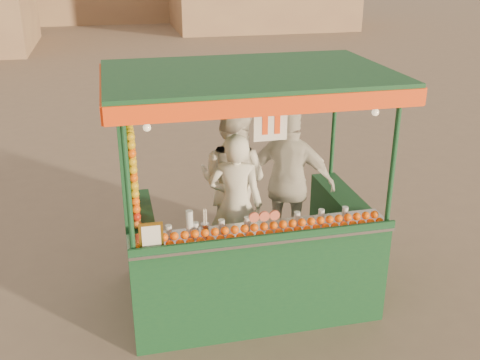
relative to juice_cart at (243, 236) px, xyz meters
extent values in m
plane|color=#6F5D4F|center=(-0.38, 0.21, -0.90)|extent=(90.00, 90.00, 0.00)
cube|color=#103E22|center=(0.08, 0.13, -0.74)|extent=(2.80, 1.72, 0.32)
cylinder|color=black|center=(-0.89, 0.13, -0.70)|extent=(0.39, 0.11, 0.39)
cylinder|color=black|center=(1.05, 0.13, -0.70)|extent=(0.39, 0.11, 0.39)
cube|color=#103E22|center=(0.08, -0.57, -0.14)|extent=(2.80, 0.32, 0.86)
cube|color=#103E22|center=(-1.16, 0.24, -0.14)|extent=(0.32, 1.40, 0.86)
cube|color=#103E22|center=(1.32, 0.24, -0.14)|extent=(0.32, 1.40, 0.86)
cube|color=#B2B2B7|center=(0.08, -0.53, 0.30)|extent=(2.80, 0.50, 0.03)
cylinder|color=#103E22|center=(-1.27, -0.67, 1.04)|extent=(0.05, 0.05, 1.51)
cylinder|color=#103E22|center=(1.43, -0.67, 1.04)|extent=(0.05, 0.05, 1.51)
cylinder|color=#103E22|center=(-1.27, 0.94, 1.04)|extent=(0.05, 0.05, 1.51)
cylinder|color=#103E22|center=(1.43, 0.94, 1.04)|extent=(0.05, 0.05, 1.51)
cube|color=#103E22|center=(0.08, 0.13, 1.84)|extent=(3.02, 1.94, 0.09)
cube|color=#F5410D|center=(0.08, -0.84, 1.75)|extent=(3.02, 0.04, 0.17)
cube|color=#F5410D|center=(0.08, 1.10, 1.75)|extent=(3.02, 0.04, 0.17)
cube|color=#F5410D|center=(-1.43, 0.13, 1.75)|extent=(0.04, 1.94, 0.17)
cube|color=#F5410D|center=(1.59, 0.13, 1.75)|extent=(0.04, 1.94, 0.17)
cylinder|color=#DE5E43|center=(0.06, -0.67, 0.57)|extent=(0.11, 0.03, 0.11)
cube|color=#B37B21|center=(-1.08, -0.67, 0.47)|extent=(0.24, 0.02, 0.30)
cube|color=white|center=(0.08, -0.75, 1.56)|extent=(0.32, 0.02, 0.32)
sphere|color=#FFE5B2|center=(-1.05, -0.60, 1.56)|extent=(0.08, 0.08, 0.08)
sphere|color=#FFE5B2|center=(1.21, -0.60, 1.56)|extent=(0.08, 0.08, 0.08)
imported|color=silver|center=(-0.05, 0.19, 0.30)|extent=(0.74, 0.60, 1.75)
imported|color=silver|center=(0.04, 0.71, 0.38)|extent=(1.18, 1.15, 1.92)
imported|color=silver|center=(0.71, 0.50, 0.38)|extent=(1.21, 0.94, 1.92)
camera|label=1|loc=(-1.33, -5.60, 3.10)|focal=42.18mm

